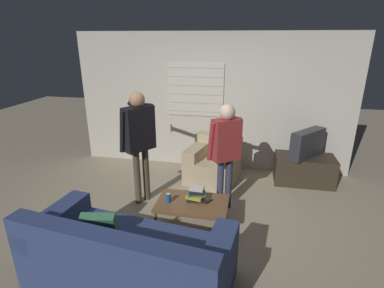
# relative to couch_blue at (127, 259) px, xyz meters

# --- Properties ---
(ground_plane) EXTENTS (16.00, 16.00, 0.00)m
(ground_plane) POSITION_rel_couch_blue_xyz_m (0.41, 1.21, -0.31)
(ground_plane) COLOR gray
(wall_back) EXTENTS (5.20, 0.08, 2.55)m
(wall_back) POSITION_rel_couch_blue_xyz_m (0.40, 3.24, 0.97)
(wall_back) COLOR #BCB7A8
(wall_back) RESTS_ON ground_plane
(couch_blue) EXTENTS (2.20, 1.23, 0.83)m
(couch_blue) POSITION_rel_couch_blue_xyz_m (0.00, 0.00, 0.00)
(couch_blue) COLOR navy
(couch_blue) RESTS_ON ground_plane
(armchair_beige) EXTENTS (1.00, 0.97, 0.78)m
(armchair_beige) POSITION_rel_couch_blue_xyz_m (0.56, 2.58, 0.02)
(armchair_beige) COLOR tan
(armchair_beige) RESTS_ON ground_plane
(coffee_table) EXTENTS (0.94, 0.60, 0.38)m
(coffee_table) POSITION_rel_couch_blue_xyz_m (0.47, 1.10, 0.03)
(coffee_table) COLOR brown
(coffee_table) RESTS_ON ground_plane
(tv_stand) EXTENTS (1.00, 0.53, 0.50)m
(tv_stand) POSITION_rel_couch_blue_xyz_m (2.14, 2.78, -0.06)
(tv_stand) COLOR #33281E
(tv_stand) RESTS_ON ground_plane
(tv) EXTENTS (0.64, 0.69, 0.47)m
(tv) POSITION_rel_couch_blue_xyz_m (2.14, 2.78, 0.42)
(tv) COLOR #2D2D33
(tv) RESTS_ON tv_stand
(person_left_standing) EXTENTS (0.60, 0.84, 1.73)m
(person_left_standing) POSITION_rel_couch_blue_xyz_m (-0.44, 1.64, 0.80)
(person_left_standing) COLOR #4C4233
(person_left_standing) RESTS_ON ground_plane
(person_right_standing) EXTENTS (0.49, 0.79, 1.60)m
(person_right_standing) POSITION_rel_couch_blue_xyz_m (0.83, 1.68, 0.70)
(person_right_standing) COLOR #33384C
(person_right_standing) RESTS_ON ground_plane
(book_stack) EXTENTS (0.27, 0.22, 0.18)m
(book_stack) POSITION_rel_couch_blue_xyz_m (0.50, 1.17, 0.16)
(book_stack) COLOR black
(book_stack) RESTS_ON coffee_table
(soda_can) EXTENTS (0.07, 0.07, 0.13)m
(soda_can) POSITION_rel_couch_blue_xyz_m (0.15, 1.04, 0.13)
(soda_can) COLOR #194C9E
(soda_can) RESTS_ON coffee_table
(spare_remote) EXTENTS (0.11, 0.13, 0.02)m
(spare_remote) POSITION_rel_couch_blue_xyz_m (0.67, 1.14, 0.08)
(spare_remote) COLOR black
(spare_remote) RESTS_ON coffee_table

